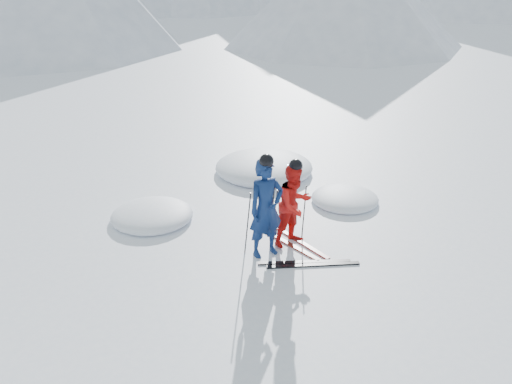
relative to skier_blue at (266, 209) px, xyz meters
name	(u,v)px	position (x,y,z in m)	size (l,w,h in m)	color
ground	(360,234)	(2.05, -0.08, -0.94)	(160.00, 160.00, 0.00)	white
skier_blue	(266,209)	(0.00, 0.00, 0.00)	(0.69, 0.45, 1.89)	#0D2151
skier_red	(294,205)	(0.67, 0.15, -0.13)	(0.79, 0.62, 1.63)	red
pole_blue_left	(248,224)	(-0.30, 0.15, -0.31)	(0.02, 0.02, 1.26)	black
pole_blue_right	(272,216)	(0.25, 0.25, -0.31)	(0.02, 0.02, 1.26)	black
pole_red_left	(274,215)	(0.37, 0.40, -0.40)	(0.02, 0.02, 1.09)	black
pole_red_right	(304,212)	(0.97, 0.30, -0.40)	(0.02, 0.02, 1.09)	black
ski_worn_left	(288,243)	(0.55, 0.15, -0.93)	(0.09, 1.70, 0.03)	black
ski_worn_right	(299,241)	(0.79, 0.15, -0.93)	(0.09, 1.70, 0.03)	black
ski_loose_a	(304,262)	(0.51, -0.59, -0.93)	(0.09, 1.70, 0.03)	black
ski_loose_b	(313,265)	(0.61, -0.74, -0.93)	(0.09, 1.70, 0.03)	black
snow_lumps	(279,189)	(1.55, 2.59, -0.94)	(8.88, 7.65, 0.55)	white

